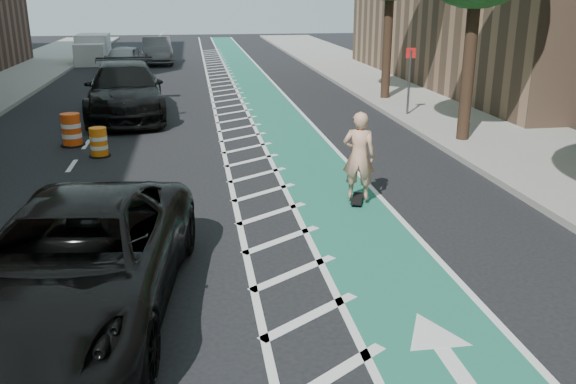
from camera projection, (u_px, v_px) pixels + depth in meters
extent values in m
plane|color=black|center=(200.00, 280.00, 9.59)|extent=(120.00, 120.00, 0.00)
cube|color=#1C6245|center=(290.00, 134.00, 19.41)|extent=(2.00, 90.00, 0.01)
cube|color=silver|center=(243.00, 136.00, 19.20)|extent=(1.40, 90.00, 0.01)
cube|color=gray|center=(482.00, 126.00, 20.34)|extent=(5.00, 90.00, 0.15)
cube|color=gray|center=(411.00, 128.00, 19.98)|extent=(0.12, 90.00, 0.16)
cylinder|color=#382619|center=(468.00, 69.00, 17.56)|extent=(0.36, 0.36, 4.40)
cylinder|color=#382619|center=(384.00, 46.00, 25.08)|extent=(0.36, 0.36, 4.40)
cylinder|color=#4C4C4C|center=(409.00, 85.00, 21.59)|extent=(0.08, 0.08, 2.40)
cube|color=red|center=(411.00, 53.00, 21.25)|extent=(0.35, 0.02, 0.35)
cube|color=black|center=(357.00, 199.00, 13.08)|extent=(0.48, 0.82, 0.03)
cylinder|color=black|center=(354.00, 197.00, 13.36)|extent=(0.05, 0.07, 0.06)
cylinder|color=black|center=(362.00, 198.00, 13.33)|extent=(0.05, 0.07, 0.06)
cylinder|color=black|center=(352.00, 205.00, 12.87)|extent=(0.05, 0.07, 0.06)
cylinder|color=black|center=(360.00, 206.00, 12.84)|extent=(0.05, 0.07, 0.06)
imported|color=tan|center=(359.00, 156.00, 12.79)|extent=(0.80, 0.65, 1.88)
imported|color=black|center=(76.00, 261.00, 8.33)|extent=(3.35, 6.08, 1.61)
imported|color=black|center=(125.00, 91.00, 21.89)|extent=(3.22, 6.78, 1.91)
imported|color=#9B9CA1|center=(124.00, 60.00, 33.69)|extent=(2.40, 4.71, 1.54)
imported|color=#59595E|center=(157.00, 50.00, 38.60)|extent=(2.19, 5.13, 1.64)
cube|color=silver|center=(94.00, 48.00, 39.28)|extent=(2.03, 2.89, 1.77)
cube|color=silver|center=(90.00, 55.00, 37.36)|extent=(1.81, 1.47, 1.33)
cylinder|color=black|center=(76.00, 62.00, 37.01)|extent=(0.24, 0.63, 0.62)
cylinder|color=black|center=(103.00, 61.00, 37.28)|extent=(0.24, 0.63, 0.62)
cylinder|color=black|center=(83.00, 57.00, 39.99)|extent=(0.24, 0.63, 0.62)
cylinder|color=black|center=(108.00, 56.00, 40.26)|extent=(0.24, 0.63, 0.62)
cylinder|color=orange|center=(99.00, 142.00, 16.71)|extent=(0.46, 0.46, 0.80)
cylinder|color=silver|center=(99.00, 147.00, 16.75)|extent=(0.47, 0.47, 0.11)
cylinder|color=silver|center=(98.00, 138.00, 16.68)|extent=(0.47, 0.47, 0.11)
cylinder|color=black|center=(100.00, 156.00, 16.83)|extent=(0.59, 0.59, 0.04)
cylinder|color=#F4480C|center=(71.00, 130.00, 17.85)|extent=(0.55, 0.55, 0.96)
cylinder|color=silver|center=(72.00, 135.00, 17.90)|extent=(0.56, 0.56, 0.13)
cylinder|color=silver|center=(71.00, 125.00, 17.80)|extent=(0.56, 0.56, 0.13)
cylinder|color=black|center=(73.00, 145.00, 17.99)|extent=(0.70, 0.70, 0.04)
cylinder|color=#F9600D|center=(131.00, 95.00, 23.79)|extent=(0.58, 0.58, 1.01)
cylinder|color=silver|center=(131.00, 99.00, 23.84)|extent=(0.59, 0.59, 0.13)
cylinder|color=silver|center=(131.00, 91.00, 23.74)|extent=(0.59, 0.59, 0.13)
cylinder|color=black|center=(132.00, 107.00, 23.94)|extent=(0.74, 0.74, 0.04)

